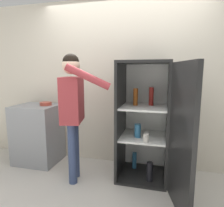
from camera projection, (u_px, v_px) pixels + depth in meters
name	position (u px, v px, depth m)	size (l,w,h in m)	color
ground_plane	(106.00, 197.00, 2.37)	(12.00, 12.00, 0.00)	beige
wall_back	(123.00, 84.00, 3.10)	(7.00, 0.06, 2.55)	beige
refrigerator	(150.00, 124.00, 2.61)	(0.88, 1.31, 1.61)	black
person	(73.00, 102.00, 2.58)	(0.73, 0.55, 1.69)	#384770
counter	(38.00, 134.00, 3.24)	(0.67, 0.57, 0.94)	gray
bowl	(46.00, 104.00, 3.16)	(0.18, 0.18, 0.05)	#B24738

